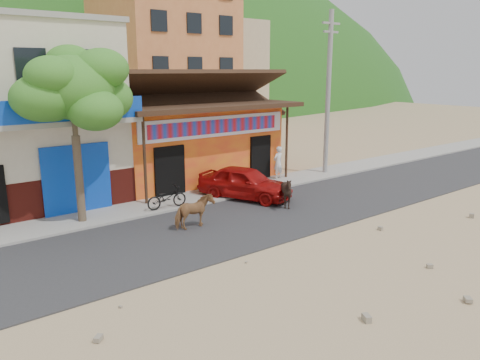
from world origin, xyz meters
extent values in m
plane|color=#9E825B|center=(0.00, 0.00, 0.00)|extent=(120.00, 120.00, 0.00)
cube|color=#28282B|center=(0.00, 2.50, 0.02)|extent=(60.00, 5.00, 0.04)
cube|color=gray|center=(0.00, 6.00, 0.06)|extent=(60.00, 2.00, 0.12)
cube|color=orange|center=(2.00, 10.00, 1.80)|extent=(8.00, 6.00, 3.60)
cube|color=beige|center=(-5.50, 10.00, 3.50)|extent=(7.00, 6.00, 7.00)
cube|color=#CC723F|center=(9.00, 24.00, 6.00)|extent=(9.00, 9.00, 12.00)
cube|color=tan|center=(18.00, 30.00, 5.00)|extent=(8.00, 8.00, 10.00)
cylinder|color=gray|center=(8.20, 6.00, 4.12)|extent=(0.24, 0.24, 8.00)
imported|color=#99673D|center=(-1.80, 2.89, 0.61)|extent=(1.37, 0.64, 1.15)
imported|color=black|center=(2.34, 2.71, 0.66)|extent=(1.32, 1.23, 1.25)
imported|color=#9E0C0B|center=(1.92, 4.80, 0.72)|extent=(3.09, 4.29, 1.36)
imported|color=black|center=(-1.50, 5.30, 0.54)|extent=(1.64, 0.67, 0.84)
imported|color=white|center=(5.25, 6.39, 0.91)|extent=(0.62, 0.45, 1.58)
camera|label=1|loc=(-9.89, -9.96, 5.29)|focal=35.00mm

